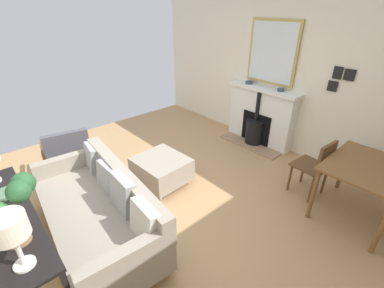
% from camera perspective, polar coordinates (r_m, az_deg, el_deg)
% --- Properties ---
extents(ground_plane, '(5.08, 5.73, 0.01)m').
position_cam_1_polar(ground_plane, '(3.62, -6.01, -11.93)').
color(ground_plane, tan).
extents(wall_left, '(0.12, 5.73, 2.65)m').
position_cam_1_polar(wall_left, '(4.81, 19.07, 14.75)').
color(wall_left, silver).
rests_on(wall_left, ground).
extents(fireplace, '(0.55, 1.34, 1.05)m').
position_cam_1_polar(fireplace, '(4.97, 14.59, 5.42)').
color(fireplace, '#9E7A5B').
rests_on(fireplace, ground).
extents(mirror_over_mantel, '(0.04, 0.90, 1.02)m').
position_cam_1_polar(mirror_over_mantel, '(4.77, 17.20, 18.58)').
color(mirror_over_mantel, tan).
extents(mantel_bowl_near, '(0.14, 0.14, 0.04)m').
position_cam_1_polar(mantel_bowl_near, '(4.99, 12.40, 13.07)').
color(mantel_bowl_near, '#334C56').
rests_on(mantel_bowl_near, fireplace).
extents(mantel_bowl_far, '(0.12, 0.12, 0.04)m').
position_cam_1_polar(mantel_bowl_far, '(4.65, 18.86, 11.17)').
color(mantel_bowl_far, '#334C56').
rests_on(mantel_bowl_far, fireplace).
extents(sofa, '(1.02, 1.98, 0.80)m').
position_cam_1_polar(sofa, '(3.09, -19.55, -13.55)').
color(sofa, '#B2B2B7').
rests_on(sofa, ground).
extents(ottoman, '(0.68, 0.73, 0.41)m').
position_cam_1_polar(ottoman, '(3.76, -6.68, -5.41)').
color(ottoman, '#B2B2B7').
rests_on(ottoman, ground).
extents(armchair_accent, '(0.77, 0.68, 0.76)m').
position_cam_1_polar(armchair_accent, '(4.29, -25.62, -0.92)').
color(armchair_accent, brown).
rests_on(armchair_accent, ground).
extents(console_table, '(0.40, 1.70, 0.74)m').
position_cam_1_polar(console_table, '(2.82, -35.02, -13.97)').
color(console_table, black).
rests_on(console_table, ground).
extents(table_lamp_far_end, '(0.23, 0.23, 0.44)m').
position_cam_1_polar(table_lamp_far_end, '(2.06, -35.12, -15.07)').
color(table_lamp_far_end, white).
rests_on(table_lamp_far_end, console_table).
extents(potted_plant, '(0.45, 0.43, 0.60)m').
position_cam_1_polar(potted_plant, '(2.25, -36.05, -9.89)').
color(potted_plant, '#99704C').
rests_on(potted_plant, console_table).
extents(book_stack, '(0.29, 0.21, 0.05)m').
position_cam_1_polar(book_stack, '(3.01, -36.53, -9.14)').
color(book_stack, '#4C7056').
rests_on(book_stack, console_table).
extents(dining_table, '(0.98, 0.80, 0.72)m').
position_cam_1_polar(dining_table, '(3.58, 33.91, -5.31)').
color(dining_table, brown).
rests_on(dining_table, ground).
extents(dining_chair_near_fireplace, '(0.43, 0.43, 0.83)m').
position_cam_1_polar(dining_chair_near_fireplace, '(3.75, 25.68, -4.05)').
color(dining_chair_near_fireplace, brown).
rests_on(dining_chair_near_fireplace, ground).
extents(photo_gallery_row, '(0.02, 0.32, 0.36)m').
position_cam_1_polar(photo_gallery_row, '(4.35, 29.66, 12.47)').
color(photo_gallery_row, black).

